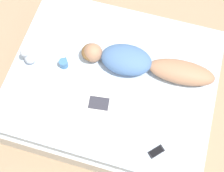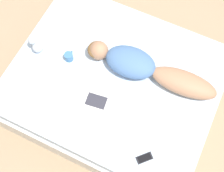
{
  "view_description": "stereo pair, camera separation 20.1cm",
  "coord_description": "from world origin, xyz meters",
  "px_view_note": "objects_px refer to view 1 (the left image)",
  "views": [
    {
      "loc": [
        -1.29,
        -0.36,
        3.39
      ],
      "look_at": [
        -0.12,
        -0.03,
        0.61
      ],
      "focal_mm": 50.0,
      "sensor_mm": 36.0,
      "label": 1
    },
    {
      "loc": [
        -1.22,
        -0.55,
        3.39
      ],
      "look_at": [
        -0.12,
        -0.03,
        0.61
      ],
      "focal_mm": 50.0,
      "sensor_mm": 36.0,
      "label": 2
    }
  ],
  "objects_px": {
    "open_magazine": "(97,113)",
    "cell_phone": "(156,152)",
    "coffee_mug": "(64,63)",
    "person": "(142,63)"
  },
  "relations": [
    {
      "from": "person",
      "to": "coffee_mug",
      "type": "distance_m",
      "value": 0.79
    },
    {
      "from": "open_magazine",
      "to": "cell_phone",
      "type": "height_order",
      "value": "same"
    },
    {
      "from": "open_magazine",
      "to": "coffee_mug",
      "type": "height_order",
      "value": "coffee_mug"
    },
    {
      "from": "person",
      "to": "cell_phone",
      "type": "bearing_deg",
      "value": -159.42
    },
    {
      "from": "person",
      "to": "open_magazine",
      "type": "height_order",
      "value": "person"
    },
    {
      "from": "open_magazine",
      "to": "coffee_mug",
      "type": "distance_m",
      "value": 0.62
    },
    {
      "from": "open_magazine",
      "to": "cell_phone",
      "type": "relative_size",
      "value": 2.84
    },
    {
      "from": "person",
      "to": "open_magazine",
      "type": "bearing_deg",
      "value": 151.48
    },
    {
      "from": "open_magazine",
      "to": "cell_phone",
      "type": "bearing_deg",
      "value": -115.88
    },
    {
      "from": "coffee_mug",
      "to": "cell_phone",
      "type": "xyz_separation_m",
      "value": [
        -0.6,
        -1.1,
        -0.04
      ]
    }
  ]
}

